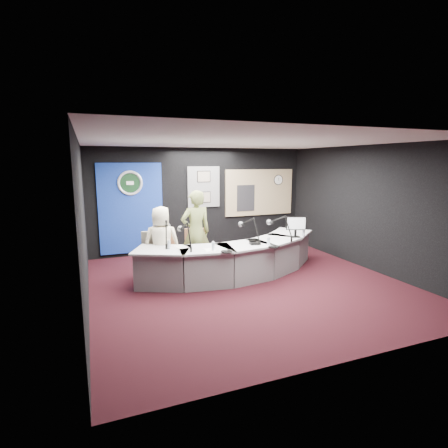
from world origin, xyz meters
name	(u,v)px	position (x,y,z in m)	size (l,w,h in m)	color
ground	(248,283)	(0.00, 0.00, 0.00)	(6.00, 6.00, 0.00)	black
ceiling	(249,141)	(0.00, 0.00, 2.80)	(6.00, 6.00, 0.02)	silver
wall_back	(202,200)	(0.00, 3.00, 1.40)	(6.00, 0.02, 2.80)	black
wall_front	(358,251)	(0.00, -3.00, 1.40)	(6.00, 0.02, 2.80)	black
wall_left	(83,225)	(-3.00, 0.00, 1.40)	(0.02, 6.00, 2.80)	black
wall_right	(369,208)	(3.00, 0.00, 1.40)	(0.02, 6.00, 2.80)	black
broadcast_desk	(235,259)	(-0.05, 0.55, 0.38)	(4.50, 1.90, 0.75)	#B4B6B8
backdrop_panel	(131,209)	(-1.90, 2.97, 1.25)	(1.60, 0.05, 2.30)	navy
agency_seal	(130,183)	(-1.90, 2.93, 1.90)	(0.63, 0.63, 0.07)	silver
seal_center	(130,183)	(-1.90, 2.94, 1.90)	(0.48, 0.48, 0.01)	black
pinboard	(204,187)	(0.05, 2.97, 1.75)	(0.90, 0.04, 1.10)	slate
framed_photo_upper	(204,177)	(0.05, 2.94, 2.03)	(0.34, 0.02, 0.27)	#806E5D
framed_photo_lower	(204,197)	(0.05, 2.94, 1.47)	(0.34, 0.02, 0.27)	#806E5D
booth_window_frame	(259,192)	(1.75, 2.97, 1.55)	(2.12, 0.06, 1.32)	tan
booth_glow	(260,192)	(1.75, 2.96, 1.55)	(2.00, 0.02, 1.20)	#FFD5A1
equipment_rack	(246,198)	(1.30, 2.94, 1.40)	(0.55, 0.02, 0.75)	black
wall_clock	(278,180)	(2.35, 2.94, 1.90)	(0.28, 0.28, 0.01)	white
armchair_left	(162,257)	(-1.54, 0.93, 0.45)	(0.51, 0.51, 0.91)	#A46B4B
armchair_right	(196,252)	(-0.76, 1.05, 0.48)	(0.54, 0.54, 0.96)	#A46B4B
draped_jacket	(154,248)	(-1.67, 1.16, 0.62)	(0.50, 0.10, 0.70)	#696759
person_man	(162,243)	(-1.54, 0.93, 0.77)	(0.75, 0.49, 1.53)	beige
person_woman	(196,232)	(-0.76, 1.05, 0.91)	(0.67, 0.44, 1.83)	olive
computer_monitor	(296,223)	(1.40, 0.47, 1.07)	(0.48, 0.03, 0.33)	black
desk_phone	(255,243)	(0.24, 0.18, 0.78)	(0.21, 0.16, 0.05)	black
headphones_near	(274,247)	(0.47, -0.20, 0.77)	(0.20, 0.20, 0.03)	black
headphones_far	(227,251)	(-0.53, -0.20, 0.77)	(0.23, 0.23, 0.04)	black
paper_stack	(181,247)	(-1.23, 0.52, 0.75)	(0.21, 0.30, 0.00)	white
notepad	(210,250)	(-0.78, 0.06, 0.75)	(0.20, 0.29, 0.00)	white
boom_mic_a	(167,231)	(-1.46, 0.75, 1.05)	(0.29, 0.72, 0.60)	black
boom_mic_b	(185,233)	(-1.18, 0.37, 1.05)	(0.16, 0.74, 0.60)	black
boom_mic_c	(250,228)	(0.22, 0.40, 1.05)	(0.26, 0.72, 0.60)	black
boom_mic_d	(280,226)	(0.96, 0.41, 1.05)	(0.36, 0.69, 0.60)	black
water_bottles	(246,240)	(0.06, 0.23, 0.84)	(3.15, 0.50, 0.18)	silver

